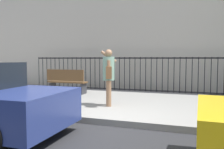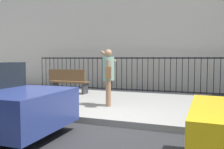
# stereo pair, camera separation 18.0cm
# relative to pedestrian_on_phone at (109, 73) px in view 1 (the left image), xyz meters

# --- Properties ---
(ground_plane) EXTENTS (60.00, 60.00, 0.00)m
(ground_plane) POSITION_rel_pedestrian_on_phone_xyz_m (0.36, -1.47, -1.10)
(ground_plane) COLOR #28282B
(sidewalk) EXTENTS (28.00, 4.40, 0.15)m
(sidewalk) POSITION_rel_pedestrian_on_phone_xyz_m (0.36, 0.73, -1.03)
(sidewalk) COLOR gray
(sidewalk) RESTS_ON ground
(iron_fence) EXTENTS (12.03, 0.04, 1.60)m
(iron_fence) POSITION_rel_pedestrian_on_phone_xyz_m (0.36, 4.43, -0.08)
(iron_fence) COLOR black
(iron_fence) RESTS_ON ground
(pedestrian_on_phone) EXTENTS (0.53, 0.72, 1.65)m
(pedestrian_on_phone) POSITION_rel_pedestrian_on_phone_xyz_m (0.00, 0.00, 0.00)
(pedestrian_on_phone) COLOR #936B4C
(pedestrian_on_phone) RESTS_ON sidewalk
(street_bench) EXTENTS (1.60, 0.45, 0.95)m
(street_bench) POSITION_rel_pedestrian_on_phone_xyz_m (-2.40, 1.75, -0.45)
(street_bench) COLOR brown
(street_bench) RESTS_ON sidewalk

